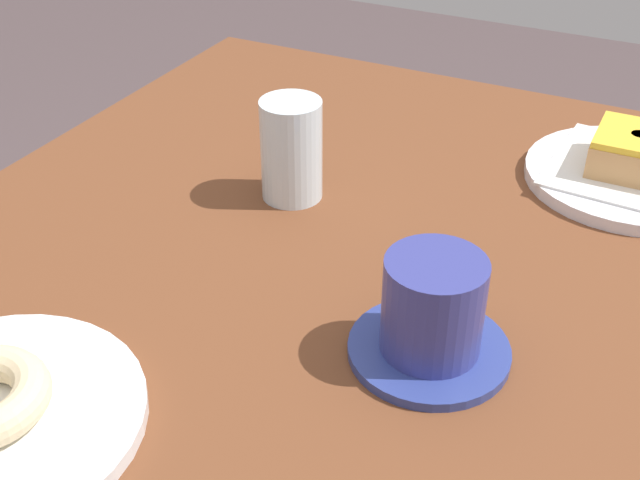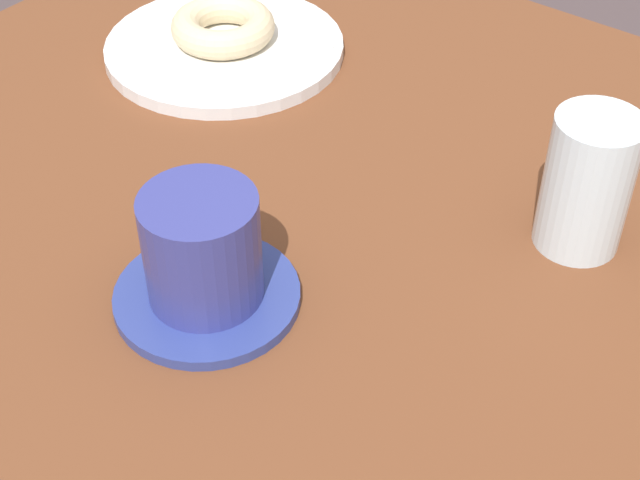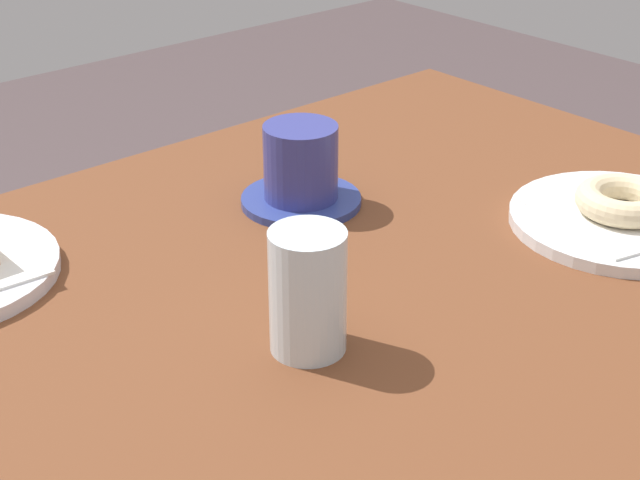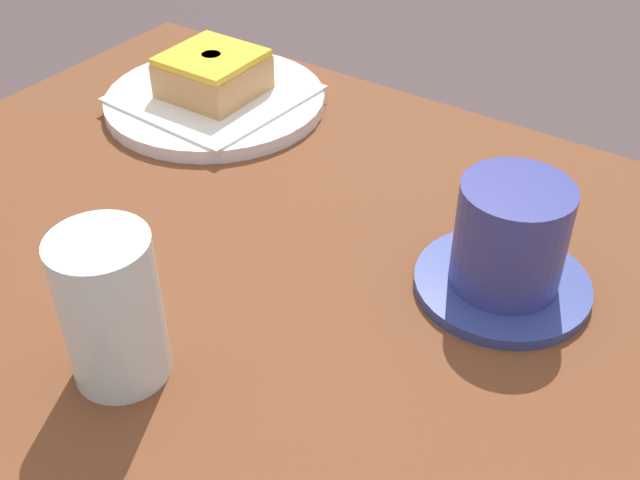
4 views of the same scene
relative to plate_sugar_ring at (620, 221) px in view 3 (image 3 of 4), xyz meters
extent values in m
cube|color=brown|center=(0.27, -0.11, -0.02)|extent=(1.03, 0.79, 0.04)
cylinder|color=brown|center=(-0.18, -0.45, -0.40)|extent=(0.06, 0.06, 0.72)
cylinder|color=white|center=(0.00, 0.00, 0.00)|extent=(0.23, 0.23, 0.01)
cube|color=white|center=(0.00, 0.00, 0.01)|extent=(0.18, 0.18, 0.00)
torus|color=beige|center=(0.00, 0.00, 0.02)|extent=(0.10, 0.10, 0.03)
cylinder|color=silver|center=(0.40, -0.04, 0.05)|extent=(0.06, 0.06, 0.11)
cylinder|color=navy|center=(0.22, -0.26, 0.00)|extent=(0.13, 0.13, 0.01)
cylinder|color=#343A88|center=(0.22, -0.26, 0.04)|extent=(0.08, 0.08, 0.08)
cylinder|color=black|center=(0.22, -0.26, 0.08)|extent=(0.07, 0.07, 0.00)
camera|label=1|loc=(-0.27, -0.41, 0.44)|focal=45.86mm
camera|label=2|loc=(0.58, -0.60, 0.48)|focal=54.06mm
camera|label=3|loc=(0.84, 0.48, 0.46)|focal=54.37mm
camera|label=4|loc=(0.08, 0.19, 0.39)|focal=43.97mm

